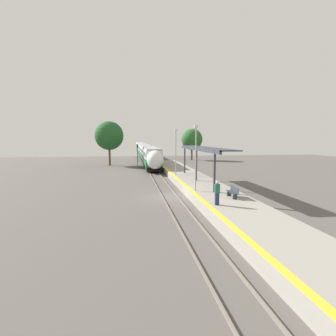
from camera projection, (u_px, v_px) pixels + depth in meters
The scene contains 13 objects.
ground_plane at pixel (170, 197), 25.18m from camera, with size 120.00×120.00×0.00m, color #56514C.
rail_left at pixel (162, 196), 25.08m from camera, with size 0.08×90.00×0.15m, color slate.
rail_right at pixel (177, 196), 25.27m from camera, with size 0.08×90.00×0.15m, color slate.
train at pixel (143, 149), 82.04m from camera, with size 2.74×88.12×3.95m.
platform_right at pixel (208, 191), 25.65m from camera, with size 4.41×64.00×0.87m.
platform_bench at pixel (233, 192), 21.01m from camera, with size 0.44×1.66×0.89m.
person_waiting at pixel (217, 192), 18.62m from camera, with size 0.36×0.23×1.74m.
railway_signal at pixel (138, 153), 53.64m from camera, with size 0.28×0.28×4.46m.
lamppost_near at pixel (196, 154), 23.50m from camera, with size 0.36×0.20×5.92m.
lamppost_mid at pixel (176, 149), 34.13m from camera, with size 0.36×0.20×5.92m.
station_canopy at pixel (202, 149), 29.37m from camera, with size 2.02×16.08×3.76m.
background_tree_left at pixel (109, 136), 54.13m from camera, with size 5.92×5.92×9.15m.
background_tree_right at pixel (192, 139), 68.13m from camera, with size 5.51×5.51×8.17m.
Camera 1 is at (-3.56, -24.46, 5.57)m, focal length 28.00 mm.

